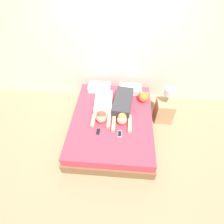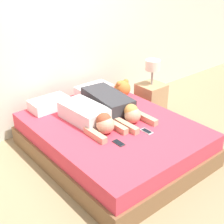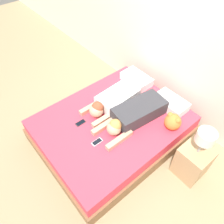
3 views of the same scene
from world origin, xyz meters
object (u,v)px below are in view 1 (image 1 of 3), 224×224
(cell_phone_right, at_px, (120,134))
(plush_toy, at_px, (143,97))
(pillow_head_left, at_px, (99,87))
(bed, at_px, (112,124))
(nightstand, at_px, (164,109))
(cell_phone_left, at_px, (98,132))
(person_left, at_px, (103,107))
(pillow_head_right, at_px, (131,89))
(person_right, at_px, (123,106))

(cell_phone_right, xyz_separation_m, plush_toy, (0.45, 0.92, 0.11))
(pillow_head_left, bearing_deg, bed, -66.60)
(pillow_head_left, bearing_deg, nightstand, -15.24)
(cell_phone_left, bearing_deg, cell_phone_right, -2.56)
(bed, height_order, person_left, person_left)
(pillow_head_left, distance_m, cell_phone_right, 1.33)
(pillow_head_right, bearing_deg, nightstand, -27.94)
(person_left, bearing_deg, person_right, 9.27)
(person_left, xyz_separation_m, cell_phone_right, (0.37, -0.56, -0.09))
(plush_toy, bearing_deg, nightstand, -11.96)
(person_right, distance_m, cell_phone_left, 0.75)
(bed, relative_size, cell_phone_left, 14.21)
(pillow_head_left, bearing_deg, pillow_head_right, 0.00)
(person_left, relative_size, plush_toy, 3.74)
(person_left, relative_size, cell_phone_right, 6.14)
(cell_phone_left, bearing_deg, person_right, 54.94)
(cell_phone_left, relative_size, cell_phone_right, 1.00)
(person_right, bearing_deg, person_left, -170.73)
(bed, bearing_deg, cell_phone_left, -120.80)
(bed, xyz_separation_m, person_left, (-0.20, 0.16, 0.31))
(pillow_head_right, distance_m, person_left, 0.86)
(cell_phone_left, bearing_deg, plush_toy, 46.66)
(nightstand, bearing_deg, bed, -159.07)
(cell_phone_left, bearing_deg, person_left, 86.85)
(person_left, bearing_deg, plush_toy, 23.79)
(person_left, xyz_separation_m, plush_toy, (0.82, 0.36, 0.02))
(cell_phone_left, xyz_separation_m, cell_phone_right, (0.40, -0.02, 0.00))
(person_left, bearing_deg, bed, -39.50)
(pillow_head_left, xyz_separation_m, person_right, (0.55, -0.60, 0.04))
(pillow_head_right, bearing_deg, cell_phone_right, -98.50)
(cell_phone_right, bearing_deg, cell_phone_left, 177.44)
(cell_phone_left, bearing_deg, pillow_head_right, 64.16)
(bed, distance_m, cell_phone_left, 0.49)
(cell_phone_right, bearing_deg, nightstand, 41.33)
(person_left, distance_m, person_right, 0.40)
(person_left, height_order, person_right, person_left)
(pillow_head_left, distance_m, person_right, 0.81)
(plush_toy, bearing_deg, bed, -140.08)
(bed, distance_m, plush_toy, 0.88)
(pillow_head_left, height_order, cell_phone_right, pillow_head_left)
(person_right, xyz_separation_m, plush_toy, (0.43, 0.30, 0.01))
(person_left, height_order, nightstand, nightstand)
(pillow_head_left, relative_size, pillow_head_right, 1.00)
(bed, distance_m, person_right, 0.44)
(cell_phone_left, height_order, plush_toy, plush_toy)
(bed, xyz_separation_m, cell_phone_left, (-0.23, -0.38, 0.22))
(pillow_head_left, distance_m, pillow_head_right, 0.71)
(pillow_head_right, distance_m, cell_phone_right, 1.23)
(bed, height_order, nightstand, nightstand)
(cell_phone_right, bearing_deg, pillow_head_left, 113.47)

